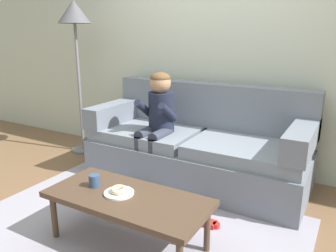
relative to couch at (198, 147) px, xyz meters
name	(u,v)px	position (x,y,z in m)	size (l,w,h in m)	color
ground	(149,214)	(-0.05, -0.85, -0.35)	(10.00, 10.00, 0.00)	brown
wall_back	(217,39)	(-0.05, 0.55, 1.05)	(8.00, 0.10, 2.80)	beige
area_rug	(131,228)	(-0.05, -1.10, -0.34)	(2.53, 1.71, 0.01)	#9993A3
couch	(198,147)	(0.00, 0.00, 0.00)	(2.17, 0.90, 0.96)	slate
coffee_table	(127,201)	(0.05, -1.27, 0.00)	(1.15, 0.52, 0.39)	#4C3828
person_child	(157,116)	(-0.35, -0.21, 0.33)	(0.34, 0.58, 1.10)	#1E2338
plate	(119,193)	(-0.01, -1.27, 0.05)	(0.21, 0.21, 0.01)	white
donut	(119,190)	(-0.01, -1.27, 0.07)	(0.12, 0.12, 0.04)	beige
mug	(94,181)	(-0.24, -1.27, 0.08)	(0.08, 0.08, 0.09)	#334C72
toy_controller	(206,223)	(0.44, -0.78, -0.32)	(0.23, 0.09, 0.05)	red
floor_lamp	(75,25)	(-1.63, 0.05, 1.21)	(0.39, 0.39, 1.84)	slate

